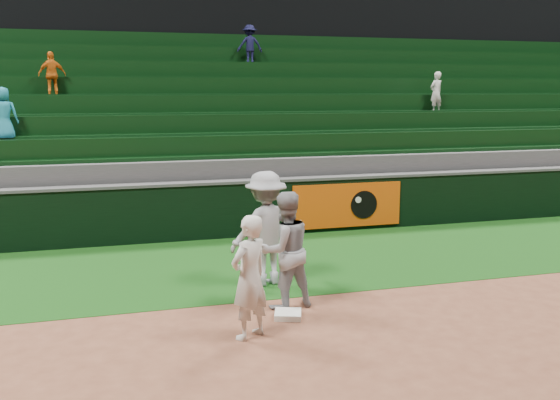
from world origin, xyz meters
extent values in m
plane|color=brown|center=(0.00, 0.00, 0.00)|extent=(70.00, 70.00, 0.00)
cube|color=#0E370D|center=(0.00, 3.00, 0.00)|extent=(36.00, 4.20, 0.01)
cube|color=black|center=(0.00, 17.45, 6.00)|extent=(40.00, 12.00, 12.00)
cube|color=white|center=(0.13, 0.13, 0.04)|extent=(0.47, 0.47, 0.08)
imported|color=silver|center=(-0.56, -0.43, 0.82)|extent=(0.71, 0.65, 1.63)
imported|color=gray|center=(0.21, 0.55, 0.87)|extent=(0.97, 0.82, 1.74)
imported|color=#93969F|center=(0.22, 1.70, 0.95)|extent=(1.34, 0.96, 1.88)
cube|color=black|center=(0.00, 5.20, 0.60)|extent=(36.00, 0.35, 1.20)
cube|color=#D84C0A|center=(3.00, 5.01, 0.60)|extent=(2.60, 0.05, 1.00)
cylinder|color=black|center=(3.40, 4.98, 0.60)|extent=(0.64, 0.02, 0.64)
cylinder|color=white|center=(3.25, 4.96, 0.72)|extent=(0.14, 0.02, 0.14)
cube|color=#424244|center=(0.00, 5.20, 1.22)|extent=(36.00, 0.40, 0.06)
cube|color=#3C3C3F|center=(0.00, 5.92, 0.82)|extent=(36.00, 0.85, 1.65)
cube|color=black|center=(0.00, 6.18, 1.90)|extent=(36.00, 0.14, 0.50)
cube|color=black|center=(0.00, 6.01, 1.69)|extent=(36.00, 0.45, 0.08)
cube|color=#3C3C3F|center=(0.00, 6.78, 1.05)|extent=(36.00, 0.85, 2.10)
cube|color=black|center=(0.00, 7.03, 2.35)|extent=(36.00, 0.14, 0.50)
cube|color=black|center=(0.00, 6.86, 2.14)|extent=(36.00, 0.45, 0.08)
cube|color=#3C3C3F|center=(0.00, 7.62, 1.27)|extent=(36.00, 0.85, 2.55)
cube|color=black|center=(0.00, 7.88, 2.80)|extent=(36.00, 0.14, 0.50)
cube|color=black|center=(0.00, 7.71, 2.59)|extent=(36.00, 0.45, 0.08)
cube|color=#3C3C3F|center=(0.00, 8.47, 1.50)|extent=(36.00, 0.85, 3.00)
cube|color=black|center=(0.00, 8.73, 3.25)|extent=(36.00, 0.14, 0.50)
cube|color=black|center=(0.00, 8.56, 3.04)|extent=(36.00, 0.45, 0.08)
cube|color=#3C3C3F|center=(0.00, 9.32, 1.73)|extent=(36.00, 0.85, 3.45)
cube|color=black|center=(0.00, 9.58, 3.70)|extent=(36.00, 0.14, 0.50)
cube|color=black|center=(0.00, 9.41, 3.49)|extent=(36.00, 0.45, 0.08)
cube|color=#3C3C3F|center=(0.00, 10.18, 1.95)|extent=(36.00, 0.85, 3.90)
cube|color=black|center=(0.00, 10.43, 4.15)|extent=(36.00, 0.14, 0.50)
cube|color=black|center=(0.00, 10.26, 3.94)|extent=(36.00, 0.45, 0.08)
cube|color=#3C3C3F|center=(0.00, 11.02, 2.17)|extent=(36.00, 0.85, 4.35)
cube|color=black|center=(0.00, 11.28, 4.60)|extent=(36.00, 0.14, 0.50)
cube|color=black|center=(0.00, 11.11, 4.39)|extent=(36.00, 0.45, 0.08)
imported|color=teal|center=(-4.30, 6.73, 2.67)|extent=(0.60, 0.42, 1.15)
imported|color=#CB5F13|center=(-3.38, 8.43, 3.55)|extent=(0.70, 0.44, 1.10)
imported|color=silver|center=(6.61, 7.58, 3.11)|extent=(0.47, 0.38, 1.12)
imported|color=black|center=(1.96, 10.13, 4.47)|extent=(0.74, 0.44, 1.13)
camera|label=1|loc=(-2.30, -7.95, 3.19)|focal=40.00mm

